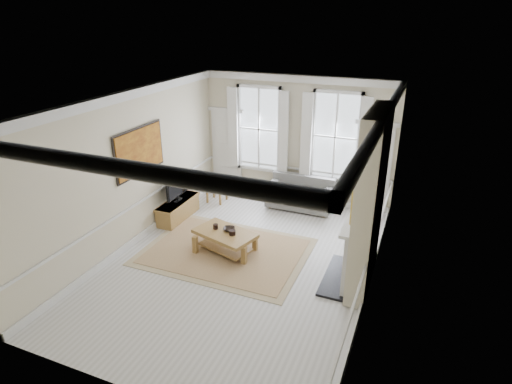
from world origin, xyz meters
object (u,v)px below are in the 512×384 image
at_px(side_table, 217,185).
at_px(coffee_table, 225,235).
at_px(tv_stand, 178,209).
at_px(sofa, 301,195).

distance_m(side_table, coffee_table, 2.74).
distance_m(side_table, tv_stand, 1.41).
bearing_deg(coffee_table, tv_stand, 167.07).
bearing_deg(tv_stand, coffee_table, -29.49).
xyz_separation_m(sofa, tv_stand, (-2.67, -1.83, -0.11)).
xyz_separation_m(sofa, coffee_table, (-0.84, -2.87, 0.06)).
bearing_deg(coffee_table, sofa, 90.20).
distance_m(sofa, side_table, 2.31).
distance_m(coffee_table, tv_stand, 2.11).
xyz_separation_m(coffee_table, tv_stand, (-1.83, 1.03, -0.17)).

